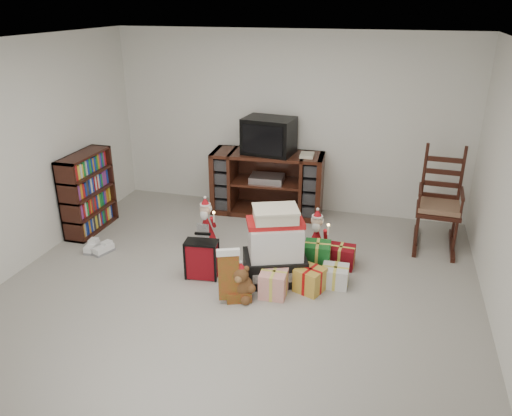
% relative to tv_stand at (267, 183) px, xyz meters
% --- Properties ---
extents(room, '(5.01, 5.01, 2.51)m').
position_rel_tv_stand_xyz_m(room, '(0.22, -2.19, 0.80)').
color(room, '#A39F95').
rests_on(room, ground).
extents(tv_stand, '(1.58, 0.65, 0.89)m').
position_rel_tv_stand_xyz_m(tv_stand, '(0.00, 0.00, 0.00)').
color(tv_stand, '#411B12').
rests_on(tv_stand, floor).
extents(bookshelf, '(0.29, 0.86, 1.05)m').
position_rel_tv_stand_xyz_m(bookshelf, '(-2.11, -1.19, 0.06)').
color(bookshelf, black).
rests_on(bookshelf, floor).
extents(rocking_chair, '(0.56, 0.88, 1.29)m').
position_rel_tv_stand_xyz_m(rocking_chair, '(2.27, -0.39, -0.00)').
color(rocking_chair, black).
rests_on(rocking_chair, floor).
extents(gift_pile, '(0.79, 0.69, 0.83)m').
position_rel_tv_stand_xyz_m(gift_pile, '(0.55, -1.79, -0.08)').
color(gift_pile, black).
rests_on(gift_pile, floor).
extents(red_suitcase, '(0.35, 0.22, 0.51)m').
position_rel_tv_stand_xyz_m(red_suitcase, '(-0.23, -1.96, -0.22)').
color(red_suitcase, maroon).
rests_on(red_suitcase, floor).
extents(stocking, '(0.30, 0.21, 0.58)m').
position_rel_tv_stand_xyz_m(stocking, '(0.20, -2.33, -0.15)').
color(stocking, '#0C7013').
rests_on(stocking, floor).
extents(teddy_bear, '(0.25, 0.22, 0.37)m').
position_rel_tv_stand_xyz_m(teddy_bear, '(0.31, -2.24, -0.28)').
color(teddy_bear, brown).
rests_on(teddy_bear, floor).
extents(santa_figurine, '(0.30, 0.28, 0.61)m').
position_rel_tv_stand_xyz_m(santa_figurine, '(0.90, -1.14, -0.21)').
color(santa_figurine, '#A91219').
rests_on(santa_figurine, floor).
extents(mrs_claus_figurine, '(0.30, 0.29, 0.62)m').
position_rel_tv_stand_xyz_m(mrs_claus_figurine, '(-0.48, -1.18, -0.20)').
color(mrs_claus_figurine, '#A91219').
rests_on(mrs_claus_figurine, floor).
extents(sneaker_pair, '(0.34, 0.29, 0.09)m').
position_rel_tv_stand_xyz_m(sneaker_pair, '(-1.68, -1.75, -0.40)').
color(sneaker_pair, white).
rests_on(sneaker_pair, floor).
extents(gift_cluster, '(0.81, 1.14, 0.28)m').
position_rel_tv_stand_xyz_m(gift_cluster, '(0.94, -1.71, -0.31)').
color(gift_cluster, '#B21415').
rests_on(gift_cluster, floor).
extents(crt_television, '(0.72, 0.56, 0.49)m').
position_rel_tv_stand_xyz_m(crt_television, '(0.02, -0.00, 0.69)').
color(crt_television, black).
rests_on(crt_television, tv_stand).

